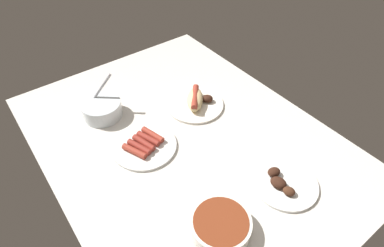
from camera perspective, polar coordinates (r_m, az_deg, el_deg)
name	(u,v)px	position (r cm, az deg, el deg)	size (l,w,h in cm)	color
ground_plane	(185,141)	(114.25, -1.29, -3.05)	(120.00, 90.00, 3.00)	silver
bowl_coleslaw	(102,108)	(124.05, -15.72, 2.60)	(14.60, 14.60, 15.57)	silver
plate_sausages	(144,145)	(110.65, -8.49, -3.78)	(22.10, 22.10, 3.13)	white
plate_grilled_meat	(284,183)	(103.36, 15.97, -10.12)	(19.99, 19.99, 3.74)	white
plate_hotdog_assembled	(196,102)	(124.75, 0.63, 3.88)	(22.15, 22.15, 5.61)	white
bowl_chili	(221,225)	(90.05, 5.09, -17.57)	(16.51, 16.51, 5.16)	white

